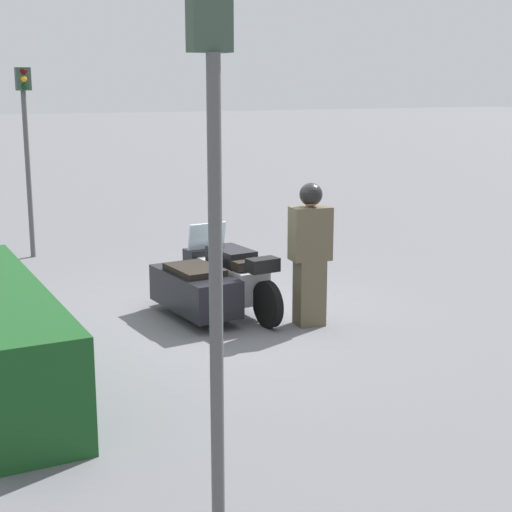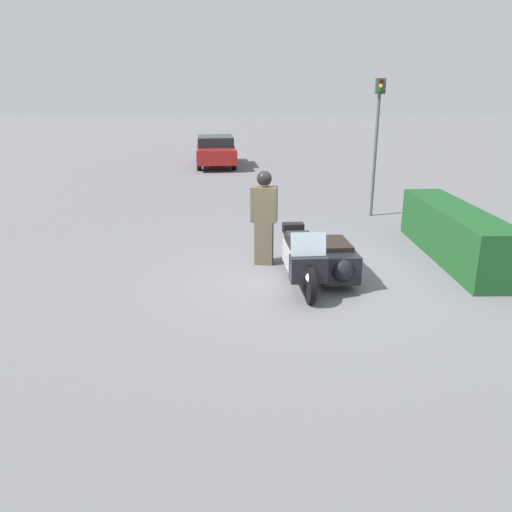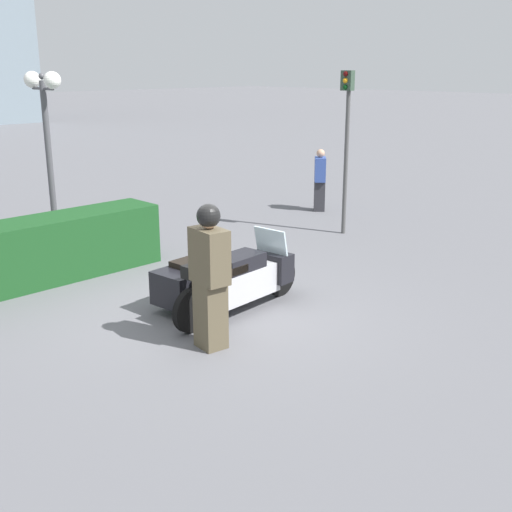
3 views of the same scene
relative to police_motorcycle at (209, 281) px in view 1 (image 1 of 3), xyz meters
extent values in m
plane|color=slate|center=(-0.33, -0.14, -0.46)|extent=(160.00, 160.00, 0.00)
cylinder|color=black|center=(0.97, -0.27, -0.15)|extent=(0.63, 0.15, 0.63)
cylinder|color=black|center=(-0.97, -0.42, -0.15)|extent=(0.63, 0.15, 0.63)
cylinder|color=black|center=(-0.24, 0.28, -0.22)|extent=(0.50, 0.14, 0.49)
cube|color=#B7B7BC|center=(0.00, -0.35, -0.02)|extent=(1.40, 0.56, 0.45)
cube|color=black|center=(0.00, -0.35, 0.31)|extent=(0.78, 0.49, 0.24)
cube|color=black|center=(-0.31, -0.37, 0.29)|extent=(0.58, 0.47, 0.12)
cube|color=black|center=(0.77, -0.29, 0.07)|extent=(0.37, 0.63, 0.44)
cube|color=silver|center=(0.72, -0.29, 0.49)|extent=(0.16, 0.60, 0.40)
sphere|color=white|center=(1.02, -0.27, 0.01)|extent=(0.18, 0.18, 0.18)
cube|color=black|center=(-0.18, 0.28, -0.06)|extent=(1.59, 0.78, 0.50)
sphere|color=black|center=(0.48, 0.33, -0.04)|extent=(0.48, 0.48, 0.48)
cube|color=black|center=(-0.18, 0.28, 0.23)|extent=(0.89, 0.63, 0.09)
cube|color=black|center=(-0.85, -0.41, 0.36)|extent=(0.27, 0.43, 0.18)
cube|color=brown|center=(-1.11, -0.98, -0.02)|extent=(0.36, 0.40, 0.89)
cube|color=brown|center=(-1.11, -0.98, 0.78)|extent=(0.38, 0.55, 0.70)
sphere|color=tan|center=(-1.11, -0.98, 1.25)|extent=(0.24, 0.24, 0.24)
sphere|color=black|center=(-1.11, -0.98, 1.29)|extent=(0.30, 0.30, 0.30)
cylinder|color=#4C4C4C|center=(4.85, 1.47, 1.06)|extent=(0.09, 0.09, 3.03)
cube|color=#334738|center=(4.79, 1.46, 2.77)|extent=(0.15, 0.26, 0.40)
sphere|color=#410707|center=(4.72, 1.46, 2.90)|extent=(0.11, 0.11, 0.11)
sphere|color=orange|center=(4.72, 1.46, 2.77)|extent=(0.11, 0.11, 0.11)
sphere|color=#07350F|center=(4.72, 1.46, 2.64)|extent=(0.11, 0.11, 0.11)
cylinder|color=#4C4C4C|center=(-5.28, 2.21, 1.20)|extent=(0.09, 0.09, 3.32)
cube|color=#334738|center=(-5.23, 2.21, 3.06)|extent=(0.15, 0.26, 0.40)
sphere|color=orange|center=(-5.16, 2.21, 3.06)|extent=(0.11, 0.11, 0.11)
sphere|color=#07350F|center=(-5.16, 2.21, 2.93)|extent=(0.11, 0.11, 0.11)
camera|label=1|loc=(-9.74, 4.17, 2.67)|focal=55.00mm
camera|label=2|loc=(8.64, -1.28, 2.87)|focal=35.00mm
camera|label=3|loc=(-6.11, -6.84, 3.05)|focal=45.00mm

